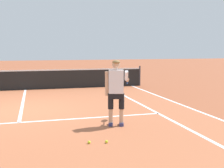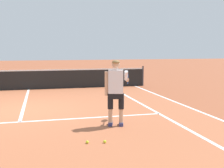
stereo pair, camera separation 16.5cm
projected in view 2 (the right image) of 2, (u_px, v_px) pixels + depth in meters
The scene contains 10 objects.
ground_plane at pixel (23, 110), 9.33m from camera, with size 80.00×80.00×0.00m, color #9E5133.
court_inner_surface at pixel (22, 114), 8.78m from camera, with size 10.98×11.13×0.00m, color #B2603D.
line_service at pixel (20, 122), 7.78m from camera, with size 8.23×0.10×0.01m, color white.
line_centre_service at pixel (25, 101), 10.86m from camera, with size 0.10×6.40×0.01m, color white.
line_singles_right at pixel (147, 107), 9.77m from camera, with size 0.10×10.73×0.01m, color white.
line_doubles_right at pixel (183, 105), 10.11m from camera, with size 0.10×10.73×0.01m, color white.
tennis_net at pixel (28, 79), 13.88m from camera, with size 11.96×0.08×1.07m.
tennis_player at pixel (116, 88), 7.32m from camera, with size 0.87×1.04×1.71m.
tennis_ball_near_feet at pixel (105, 142), 6.05m from camera, with size 0.07×0.07×0.07m, color #CCE02D.
tennis_ball_by_baseline at pixel (87, 142), 6.02m from camera, with size 0.07×0.07×0.07m, color #CCE02D.
Camera 2 is at (0.60, -9.59, 2.01)m, focal length 45.61 mm.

